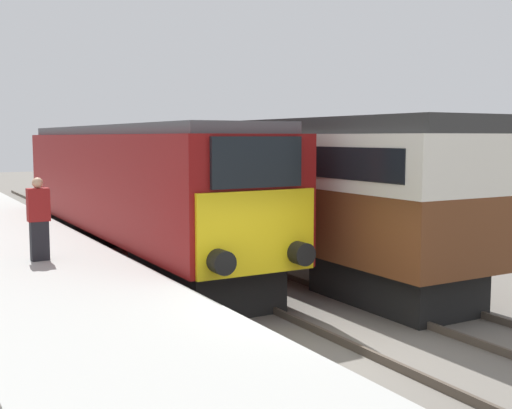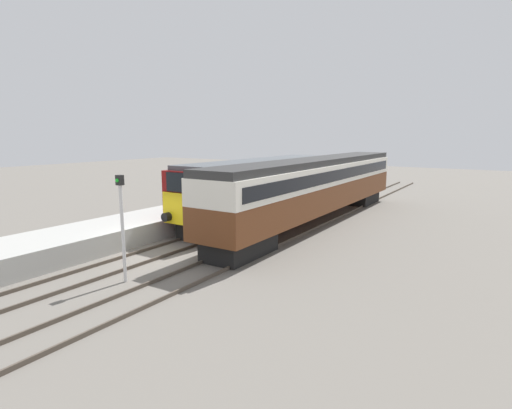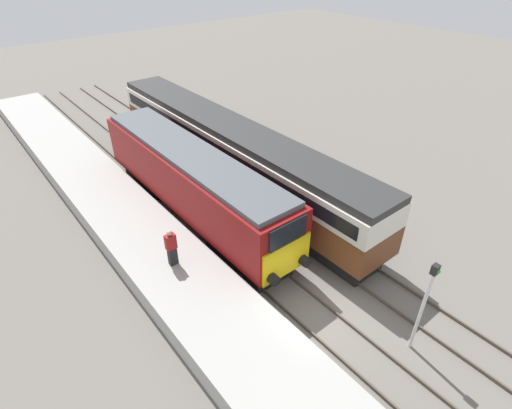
{
  "view_description": "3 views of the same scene",
  "coord_description": "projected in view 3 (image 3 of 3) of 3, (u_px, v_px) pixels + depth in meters",
  "views": [
    {
      "loc": [
        -5.84,
        -8.35,
        3.57
      ],
      "look_at": [
        0.0,
        1.95,
        2.31
      ],
      "focal_mm": 45.0,
      "sensor_mm": 36.0,
      "label": 1
    },
    {
      "loc": [
        13.36,
        -12.23,
        5.33
      ],
      "look_at": [
        1.7,
        5.95,
        1.6
      ],
      "focal_mm": 28.0,
      "sensor_mm": 36.0,
      "label": 2
    },
    {
      "loc": [
        -8.51,
        -6.67,
        12.41
      ],
      "look_at": [
        1.7,
        5.95,
        1.6
      ],
      "focal_mm": 28.0,
      "sensor_mm": 36.0,
      "label": 3
    }
  ],
  "objects": [
    {
      "name": "ground_plane",
      "position": [
        317.0,
        319.0,
        15.65
      ],
      "size": [
        120.0,
        120.0,
        0.0
      ],
      "primitive_type": "plane",
      "color": "slate"
    },
    {
      "name": "rails_near_track",
      "position": [
        241.0,
        253.0,
        18.85
      ],
      "size": [
        1.51,
        60.0,
        0.14
      ],
      "color": "#4C4238",
      "rests_on": "ground_plane"
    },
    {
      "name": "locomotive",
      "position": [
        192.0,
        181.0,
        20.28
      ],
      "size": [
        2.7,
        14.63,
        3.86
      ],
      "color": "black",
      "rests_on": "ground_plane"
    },
    {
      "name": "signal_post",
      "position": [
        425.0,
        301.0,
        13.29
      ],
      "size": [
        0.24,
        0.28,
        3.96
      ],
      "color": "silver",
      "rests_on": "ground_plane"
    },
    {
      "name": "person_on_platform",
      "position": [
        171.0,
        248.0,
        16.37
      ],
      "size": [
        0.44,
        0.26,
        1.73
      ],
      "color": "black",
      "rests_on": "platform_left"
    },
    {
      "name": "rails_far_track",
      "position": [
        293.0,
        226.0,
        20.63
      ],
      "size": [
        1.5,
        60.0,
        0.14
      ],
      "color": "#4C4238",
      "rests_on": "ground_plane"
    },
    {
      "name": "platform_left",
      "position": [
        146.0,
        242.0,
        18.82
      ],
      "size": [
        3.5,
        50.0,
        1.0
      ],
      "color": "#A8A8A3",
      "rests_on": "ground_plane"
    },
    {
      "name": "passenger_carriage",
      "position": [
        230.0,
        148.0,
        22.82
      ],
      "size": [
        2.75,
        21.29,
        3.98
      ],
      "color": "black",
      "rests_on": "ground_plane"
    }
  ]
}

